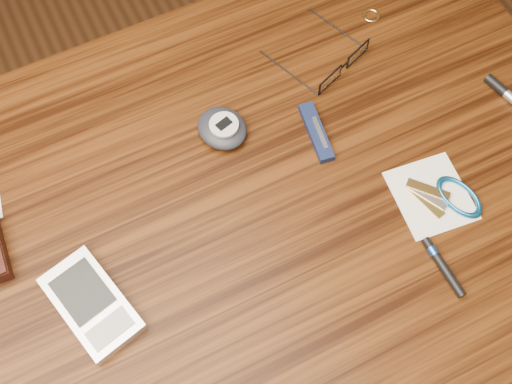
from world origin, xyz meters
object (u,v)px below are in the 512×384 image
(eyeglasses, at_px, (340,64))
(pda_phone, at_px, (91,304))
(desk, at_px, (236,260))
(pedometer, at_px, (222,128))
(pocket_knife, at_px, (316,132))
(notepad_keys, at_px, (446,196))

(eyeglasses, xyz_separation_m, pda_phone, (-0.42, -0.17, -0.00))
(eyeglasses, height_order, pda_phone, eyeglasses)
(desk, bearing_deg, pedometer, 70.73)
(pda_phone, xyz_separation_m, pocket_knife, (0.34, 0.09, -0.00))
(pedometer, relative_size, pocket_knife, 0.92)
(eyeglasses, height_order, notepad_keys, eyeglasses)
(eyeglasses, distance_m, pda_phone, 0.45)
(pocket_knife, bearing_deg, pda_phone, -165.44)
(pedometer, bearing_deg, desk, -109.27)
(pocket_knife, bearing_deg, desk, -153.79)
(desk, height_order, pocket_knife, pocket_knife)
(desk, bearing_deg, notepad_keys, -16.40)
(eyeglasses, relative_size, pda_phone, 1.03)
(pda_phone, bearing_deg, desk, 3.77)
(eyeglasses, xyz_separation_m, pedometer, (-0.19, -0.02, 0.00))
(desk, height_order, pedometer, pedometer)
(notepad_keys, bearing_deg, eyeglasses, 95.50)
(pda_phone, xyz_separation_m, pedometer, (0.23, 0.14, 0.00))
(pedometer, xyz_separation_m, pocket_knife, (0.11, -0.06, -0.01))
(eyeglasses, height_order, pedometer, pedometer)
(notepad_keys, height_order, pocket_knife, pocket_knife)
(eyeglasses, relative_size, notepad_keys, 1.26)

